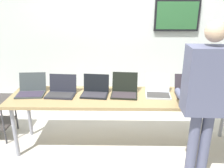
{
  "coord_description": "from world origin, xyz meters",
  "views": [
    {
      "loc": [
        -0.15,
        -2.71,
        1.88
      ],
      "look_at": [
        -0.19,
        0.13,
        0.85
      ],
      "focal_mm": 36.85,
      "sensor_mm": 36.0,
      "label": 1
    }
  ],
  "objects_px": {
    "workbench": "(127,99)",
    "person": "(206,92)",
    "laptop_station_5": "(189,91)",
    "laptop_station_3": "(124,90)",
    "laptop_station_0": "(31,89)",
    "laptop_station_1": "(61,90)",
    "laptop_station_2": "(95,90)",
    "equipment_box": "(223,79)",
    "laptop_station_4": "(158,90)"
  },
  "relations": [
    {
      "from": "laptop_station_1",
      "to": "workbench",
      "type": "bearing_deg",
      "value": -2.57
    },
    {
      "from": "equipment_box",
      "to": "laptop_station_4",
      "type": "bearing_deg",
      "value": -176.14
    },
    {
      "from": "workbench",
      "to": "laptop_station_5",
      "type": "bearing_deg",
      "value": 4.24
    },
    {
      "from": "laptop_station_4",
      "to": "laptop_station_5",
      "type": "bearing_deg",
      "value": -0.75
    },
    {
      "from": "equipment_box",
      "to": "laptop_station_0",
      "type": "xyz_separation_m",
      "value": [
        -2.49,
        -0.06,
        -0.14
      ]
    },
    {
      "from": "laptop_station_1",
      "to": "laptop_station_3",
      "type": "xyz_separation_m",
      "value": [
        0.82,
        0.02,
        0.0
      ]
    },
    {
      "from": "laptop_station_5",
      "to": "laptop_station_3",
      "type": "bearing_deg",
      "value": -180.0
    },
    {
      "from": "workbench",
      "to": "person",
      "type": "relative_size",
      "value": 1.74
    },
    {
      "from": "laptop_station_0",
      "to": "laptop_station_5",
      "type": "xyz_separation_m",
      "value": [
        2.06,
        -0.0,
        -0.0
      ]
    },
    {
      "from": "laptop_station_4",
      "to": "person",
      "type": "relative_size",
      "value": 0.2
    },
    {
      "from": "equipment_box",
      "to": "laptop_station_2",
      "type": "distance_m",
      "value": 1.66
    },
    {
      "from": "equipment_box",
      "to": "laptop_station_1",
      "type": "xyz_separation_m",
      "value": [
        -2.09,
        -0.08,
        -0.14
      ]
    },
    {
      "from": "equipment_box",
      "to": "laptop_station_1",
      "type": "bearing_deg",
      "value": -177.7
    },
    {
      "from": "workbench",
      "to": "person",
      "type": "bearing_deg",
      "value": -40.05
    },
    {
      "from": "laptop_station_2",
      "to": "laptop_station_5",
      "type": "bearing_deg",
      "value": 0.5
    },
    {
      "from": "laptop_station_0",
      "to": "laptop_station_3",
      "type": "distance_m",
      "value": 1.22
    },
    {
      "from": "workbench",
      "to": "laptop_station_2",
      "type": "xyz_separation_m",
      "value": [
        -0.41,
        0.05,
        0.11
      ]
    },
    {
      "from": "laptop_station_4",
      "to": "laptop_station_5",
      "type": "height_order",
      "value": "laptop_station_4"
    },
    {
      "from": "workbench",
      "to": "laptop_station_1",
      "type": "relative_size",
      "value": 7.92
    },
    {
      "from": "laptop_station_5",
      "to": "laptop_station_2",
      "type": "bearing_deg",
      "value": -179.5
    },
    {
      "from": "laptop_station_3",
      "to": "workbench",
      "type": "bearing_deg",
      "value": -62.4
    },
    {
      "from": "equipment_box",
      "to": "laptop_station_4",
      "type": "distance_m",
      "value": 0.85
    },
    {
      "from": "workbench",
      "to": "person",
      "type": "distance_m",
      "value": 1.03
    },
    {
      "from": "workbench",
      "to": "laptop_station_2",
      "type": "relative_size",
      "value": 8.26
    },
    {
      "from": "laptop_station_1",
      "to": "laptop_station_3",
      "type": "bearing_deg",
      "value": 1.54
    },
    {
      "from": "workbench",
      "to": "equipment_box",
      "type": "relative_size",
      "value": 7.13
    },
    {
      "from": "laptop_station_3",
      "to": "laptop_station_4",
      "type": "bearing_deg",
      "value": 0.71
    },
    {
      "from": "laptop_station_1",
      "to": "laptop_station_5",
      "type": "relative_size",
      "value": 0.99
    },
    {
      "from": "laptop_station_1",
      "to": "laptop_station_4",
      "type": "height_order",
      "value": "same"
    },
    {
      "from": "laptop_station_0",
      "to": "laptop_station_1",
      "type": "xyz_separation_m",
      "value": [
        0.4,
        -0.03,
        -0.0
      ]
    },
    {
      "from": "laptop_station_0",
      "to": "workbench",
      "type": "bearing_deg",
      "value": -2.98
    },
    {
      "from": "laptop_station_2",
      "to": "laptop_station_5",
      "type": "xyz_separation_m",
      "value": [
        1.22,
        0.01,
        -0.0
      ]
    },
    {
      "from": "laptop_station_1",
      "to": "laptop_station_4",
      "type": "distance_m",
      "value": 1.25
    },
    {
      "from": "laptop_station_1",
      "to": "person",
      "type": "distance_m",
      "value": 1.74
    },
    {
      "from": "laptop_station_0",
      "to": "laptop_station_2",
      "type": "xyz_separation_m",
      "value": [
        0.84,
        -0.02,
        -0.0
      ]
    },
    {
      "from": "workbench",
      "to": "laptop_station_5",
      "type": "relative_size",
      "value": 7.85
    },
    {
      "from": "laptop_station_0",
      "to": "laptop_station_1",
      "type": "distance_m",
      "value": 0.4
    },
    {
      "from": "laptop_station_2",
      "to": "laptop_station_3",
      "type": "relative_size",
      "value": 0.98
    },
    {
      "from": "equipment_box",
      "to": "laptop_station_0",
      "type": "height_order",
      "value": "equipment_box"
    },
    {
      "from": "laptop_station_1",
      "to": "laptop_station_3",
      "type": "height_order",
      "value": "laptop_station_3"
    },
    {
      "from": "laptop_station_1",
      "to": "laptop_station_2",
      "type": "relative_size",
      "value": 1.04
    },
    {
      "from": "laptop_station_0",
      "to": "laptop_station_3",
      "type": "relative_size",
      "value": 1.0
    },
    {
      "from": "laptop_station_3",
      "to": "person",
      "type": "height_order",
      "value": "person"
    },
    {
      "from": "laptop_station_1",
      "to": "laptop_station_0",
      "type": "bearing_deg",
      "value": 176.17
    },
    {
      "from": "laptop_station_2",
      "to": "laptop_station_1",
      "type": "bearing_deg",
      "value": -178.5
    },
    {
      "from": "laptop_station_0",
      "to": "laptop_station_2",
      "type": "distance_m",
      "value": 0.84
    },
    {
      "from": "laptop_station_0",
      "to": "laptop_station_5",
      "type": "distance_m",
      "value": 2.06
    },
    {
      "from": "laptop_station_5",
      "to": "person",
      "type": "bearing_deg",
      "value": -95.86
    },
    {
      "from": "laptop_station_0",
      "to": "laptop_station_2",
      "type": "bearing_deg",
      "value": -1.05
    },
    {
      "from": "laptop_station_3",
      "to": "laptop_station_5",
      "type": "relative_size",
      "value": 0.97
    }
  ]
}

